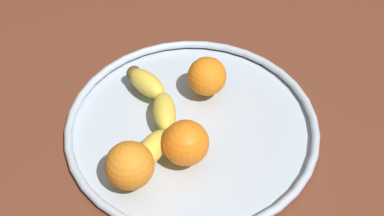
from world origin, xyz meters
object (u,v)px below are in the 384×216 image
at_px(orange_back_right, 207,76).
at_px(fruit_bowl, 192,126).
at_px(orange_front_right, 130,166).
at_px(orange_back_left, 188,143).
at_px(banana, 153,112).

bearing_deg(orange_back_right, fruit_bowl, 167.95).
relative_size(fruit_bowl, orange_front_right, 5.76).
height_order(fruit_bowl, orange_back_right, orange_back_right).
bearing_deg(orange_back_left, banana, 43.04).
height_order(fruit_bowl, banana, banana).
height_order(fruit_bowl, orange_back_left, orange_back_left).
bearing_deg(orange_front_right, banana, -5.57).
distance_m(fruit_bowl, orange_back_right, 0.08).
xyz_separation_m(banana, orange_front_right, (-0.11, 0.01, 0.02)).
bearing_deg(banana, fruit_bowl, -100.37).
relative_size(orange_back_right, orange_front_right, 0.91).
distance_m(banana, orange_back_right, 0.10).
bearing_deg(orange_back_right, banana, 134.87).
height_order(banana, orange_back_left, orange_back_left).
bearing_deg(orange_front_right, fruit_bowl, -30.70).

